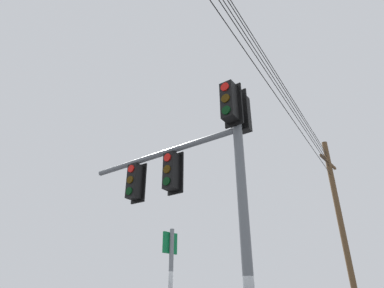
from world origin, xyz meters
name	(u,v)px	position (x,y,z in m)	size (l,w,h in m)	color
signal_mast_assembly	(202,173)	(-1.03, -0.84, 4.65)	(1.47, 4.60, 6.52)	slate
utility_pole_wooden	(343,233)	(-12.86, 1.91, 5.35)	(2.35, 0.73, 10.37)	brown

